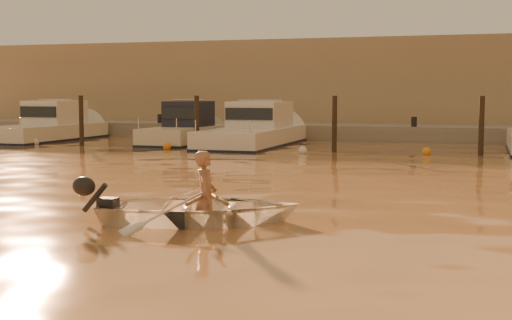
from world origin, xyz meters
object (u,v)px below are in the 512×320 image
(moored_boat_1, at_px, (184,128))
(dinghy, at_px, (200,209))
(person, at_px, (206,196))
(moored_boat_0, at_px, (47,126))
(waterfront_building, at_px, (389,87))
(moored_boat_2, at_px, (254,130))

(moored_boat_1, bearing_deg, dinghy, -65.58)
(dinghy, bearing_deg, person, -90.00)
(moored_boat_0, bearing_deg, person, -49.29)
(moored_boat_0, bearing_deg, moored_boat_1, 0.00)
(moored_boat_0, bearing_deg, dinghy, -49.54)
(moored_boat_1, bearing_deg, person, -65.26)
(moored_boat_0, distance_m, waterfront_building, 17.59)
(dinghy, distance_m, moored_boat_2, 17.16)
(moored_boat_1, relative_size, waterfront_building, 0.13)
(dinghy, bearing_deg, moored_boat_0, 21.00)
(dinghy, bearing_deg, waterfront_building, -18.37)
(dinghy, height_order, moored_boat_0, moored_boat_0)
(person, height_order, moored_boat_1, moored_boat_1)
(moored_boat_0, height_order, moored_boat_1, same)
(person, height_order, moored_boat_2, moored_boat_2)
(person, relative_size, moored_boat_1, 0.24)
(moored_boat_1, height_order, moored_boat_2, same)
(dinghy, relative_size, moored_boat_2, 0.39)
(person, bearing_deg, moored_boat_1, 5.27)
(waterfront_building, bearing_deg, moored_boat_0, -141.05)
(moored_boat_2, distance_m, waterfront_building, 11.81)
(waterfront_building, bearing_deg, moored_boat_1, -122.47)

